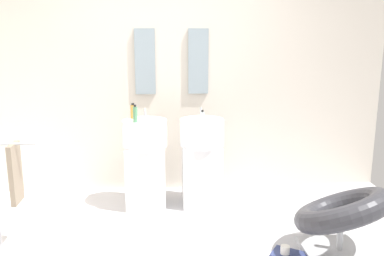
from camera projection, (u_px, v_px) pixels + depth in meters
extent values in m
cube|color=beige|center=(172.00, 76.00, 4.69)|extent=(4.80, 0.10, 2.60)
cube|color=white|center=(146.00, 176.00, 4.36)|extent=(0.40, 0.40, 0.64)
cylinder|color=white|center=(145.00, 133.00, 4.26)|extent=(0.45, 0.45, 0.27)
cylinder|color=#B7BABF|center=(145.00, 113.00, 4.34)|extent=(0.02, 0.02, 0.10)
cube|color=white|center=(202.00, 175.00, 4.40)|extent=(0.40, 0.40, 0.64)
cylinder|color=white|center=(202.00, 132.00, 4.30)|extent=(0.45, 0.45, 0.27)
cylinder|color=#B7BABF|center=(201.00, 112.00, 4.38)|extent=(0.02, 0.02, 0.10)
cube|color=#8C9EA8|center=(145.00, 62.00, 4.57)|extent=(0.22, 0.03, 0.71)
cube|color=#8C9EA8|center=(198.00, 61.00, 4.61)|extent=(0.22, 0.03, 0.71)
cube|color=#B7BABF|center=(339.00, 253.00, 3.40)|extent=(0.56, 0.50, 0.06)
cylinder|color=#B7BABF|center=(340.00, 233.00, 3.36)|extent=(0.05, 0.05, 0.34)
torus|color=#333338|center=(342.00, 210.00, 3.32)|extent=(1.10, 1.10, 0.49)
cylinder|color=#B7BABF|center=(12.00, 144.00, 3.37)|extent=(0.36, 0.02, 0.02)
cube|color=gray|center=(15.00, 174.00, 3.42)|extent=(0.04, 0.22, 0.50)
cube|color=navy|center=(289.00, 256.00, 3.36)|extent=(0.33, 0.31, 0.03)
cylinder|color=white|center=(285.00, 252.00, 3.36)|extent=(0.07, 0.07, 0.10)
cylinder|color=#59996B|center=(135.00, 115.00, 4.11)|extent=(0.04, 0.04, 0.15)
cylinder|color=black|center=(135.00, 106.00, 4.09)|extent=(0.02, 0.02, 0.02)
cylinder|color=silver|center=(202.00, 117.00, 4.12)|extent=(0.04, 0.04, 0.10)
cylinder|color=black|center=(202.00, 111.00, 4.11)|extent=(0.02, 0.02, 0.02)
cylinder|color=#C68C38|center=(133.00, 112.00, 4.30)|extent=(0.05, 0.05, 0.14)
cylinder|color=black|center=(133.00, 104.00, 4.28)|extent=(0.03, 0.03, 0.02)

